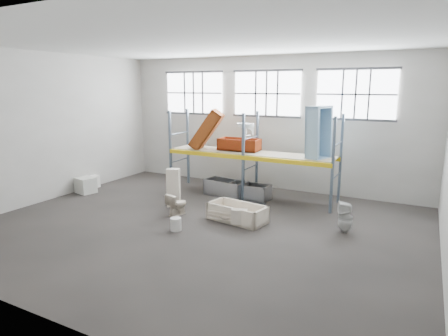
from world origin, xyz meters
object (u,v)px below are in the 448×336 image
Objects in this scene: toilet_white at (345,217)px; steel_tub_left at (226,188)px; bathtub_beige at (237,213)px; rust_tub_flat at (239,144)px; toilet_beige at (177,204)px; cistern_tall at (174,188)px; blue_tub_upright at (319,133)px; carton_near at (86,185)px; bucket at (176,224)px; steel_tub_right at (250,191)px.

toilet_white is 4.83m from steel_tub_left.
rust_tub_flat reaches higher than bathtub_beige.
cistern_tall is (-0.58, 0.66, 0.29)m from toilet_beige.
steel_tub_left is (-1.54, 2.25, 0.03)m from bathtub_beige.
toilet_beige is at bearing -139.69° from blue_tub_upright.
toilet_white is at bearing -27.66° from rust_tub_flat.
cistern_tall is 3.88m from carton_near.
steel_tub_left is at bearing 23.64° from carton_near.
cistern_tall reaches higher than bucket.
toilet_white reaches higher than carton_near.
steel_tub_right is 0.82× the size of blue_tub_upright.
toilet_beige is 0.48× the size of steel_tub_right.
steel_tub_right is at bearing 20.70° from carton_near.
steel_tub_right is at bearing 82.04° from bucket.
toilet_white reaches higher than bathtub_beige.
steel_tub_left is at bearing 43.70° from cistern_tall.
steel_tub_right is (1.82, 2.01, -0.37)m from cistern_tall.
blue_tub_upright is (2.88, -0.14, 0.58)m from rust_tub_flat.
toilet_beige is at bearing -159.91° from bathtub_beige.
bathtub_beige is 4.84× the size of bucket.
bathtub_beige is 2.73m from steel_tub_left.
toilet_white is 0.49× the size of blue_tub_upright.
steel_tub_left reaches higher than steel_tub_right.
steel_tub_right is at bearing 26.62° from cistern_tall.
toilet_beige reaches higher than steel_tub_left.
blue_tub_upright is at bearing -165.94° from toilet_white.
rust_tub_flat reaches higher than toilet_beige.
steel_tub_left is at bearing -119.89° from rust_tub_flat.
steel_tub_left is at bearing -176.33° from steel_tub_right.
bathtub_beige is 3.40m from rust_tub_flat.
toilet_white is at bearing -26.36° from steel_tub_right.
toilet_beige is 2.63m from steel_tub_left.
toilet_white is at bearing -18.76° from cistern_tall.
rust_tub_flat reaches higher than cistern_tall.
toilet_white is (2.96, 0.53, 0.18)m from bathtub_beige.
toilet_white is 4.59m from bucket.
toilet_beige reaches higher than carton_near.
steel_tub_left is 0.89× the size of blue_tub_upright.
bucket is (0.10, -4.21, -1.64)m from rust_tub_flat.
cistern_tall is 0.82× the size of steel_tub_left.
cistern_tall is 2.19m from steel_tub_left.
toilet_white is at bearing -57.11° from blue_tub_upright.
toilet_white is 3.16m from blue_tub_upright.
cistern_tall is 3.59× the size of bucket.
cistern_tall reaches higher than carton_near.
rust_tub_flat is 4.21× the size of bucket.
rust_tub_flat is 2.94m from blue_tub_upright.
rust_tub_flat is at bearing 123.93° from bathtub_beige.
steel_tub_left is at bearing -84.05° from toilet_beige.
toilet_white is at bearing -156.39° from toilet_beige.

